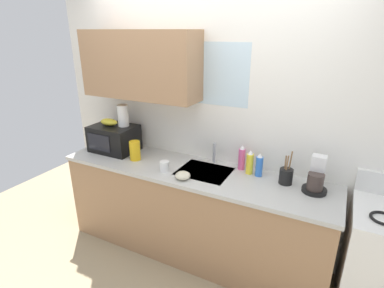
% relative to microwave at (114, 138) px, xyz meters
% --- Properties ---
extents(kitchen_wall_assembly, '(3.32, 0.42, 2.50)m').
position_rel_microwave_xyz_m(kitchen_wall_assembly, '(0.80, 0.26, 0.34)').
color(kitchen_wall_assembly, white).
rests_on(kitchen_wall_assembly, ground).
extents(counter_unit, '(2.55, 0.63, 0.90)m').
position_rel_microwave_xyz_m(counter_unit, '(0.94, -0.05, -0.58)').
color(counter_unit, '#9E7551').
rests_on(counter_unit, ground).
extents(sink_faucet, '(0.03, 0.03, 0.20)m').
position_rel_microwave_xyz_m(sink_faucet, '(1.05, 0.19, -0.04)').
color(sink_faucet, '#B2B5BA').
rests_on(sink_faucet, counter_unit).
extents(microwave, '(0.46, 0.35, 0.27)m').
position_rel_microwave_xyz_m(microwave, '(0.00, 0.00, 0.00)').
color(microwave, black).
rests_on(microwave, counter_unit).
extents(banana_bunch, '(0.20, 0.11, 0.07)m').
position_rel_microwave_xyz_m(banana_bunch, '(-0.05, 0.00, 0.17)').
color(banana_bunch, gold).
rests_on(banana_bunch, microwave).
extents(paper_towel_roll, '(0.11, 0.11, 0.22)m').
position_rel_microwave_xyz_m(paper_towel_roll, '(0.10, 0.05, 0.24)').
color(paper_towel_roll, white).
rests_on(paper_towel_roll, microwave).
extents(coffee_maker, '(0.19, 0.21, 0.28)m').
position_rel_microwave_xyz_m(coffee_maker, '(1.98, 0.06, -0.03)').
color(coffee_maker, black).
rests_on(coffee_maker, counter_unit).
extents(dish_soap_bottle_pink, '(0.06, 0.06, 0.23)m').
position_rel_microwave_xyz_m(dish_soap_bottle_pink, '(1.33, 0.17, -0.03)').
color(dish_soap_bottle_pink, '#E55999').
rests_on(dish_soap_bottle_pink, counter_unit).
extents(dish_soap_bottle_yellow, '(0.06, 0.06, 0.22)m').
position_rel_microwave_xyz_m(dish_soap_bottle_yellow, '(1.43, 0.12, -0.03)').
color(dish_soap_bottle_yellow, yellow).
rests_on(dish_soap_bottle_yellow, counter_unit).
extents(dish_soap_bottle_blue, '(0.06, 0.06, 0.21)m').
position_rel_microwave_xyz_m(dish_soap_bottle_blue, '(1.51, 0.11, -0.04)').
color(dish_soap_bottle_blue, blue).
rests_on(dish_soap_bottle_blue, counter_unit).
extents(cereal_canister, '(0.10, 0.10, 0.19)m').
position_rel_microwave_xyz_m(cereal_canister, '(0.34, -0.10, -0.04)').
color(cereal_canister, gold).
rests_on(cereal_canister, counter_unit).
extents(mug_white, '(0.08, 0.08, 0.09)m').
position_rel_microwave_xyz_m(mug_white, '(0.73, -0.19, -0.09)').
color(mug_white, white).
rests_on(mug_white, counter_unit).
extents(utensil_crock, '(0.11, 0.11, 0.29)m').
position_rel_microwave_xyz_m(utensil_crock, '(1.75, 0.07, -0.06)').
color(utensil_crock, black).
rests_on(utensil_crock, counter_unit).
extents(small_bowl, '(0.13, 0.13, 0.06)m').
position_rel_microwave_xyz_m(small_bowl, '(0.95, -0.25, -0.10)').
color(small_bowl, beige).
rests_on(small_bowl, counter_unit).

